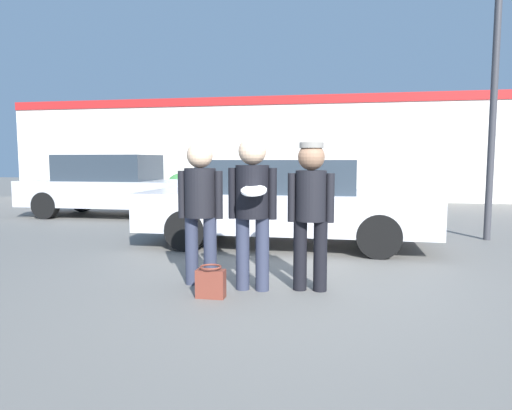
{
  "coord_description": "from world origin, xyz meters",
  "views": [
    {
      "loc": [
        0.59,
        -5.0,
        1.43
      ],
      "look_at": [
        -0.37,
        0.05,
        0.92
      ],
      "focal_mm": 32.0,
      "sensor_mm": 36.0,
      "label": 1
    }
  ],
  "objects_px": {
    "person_left": "(200,201)",
    "parked_car_near": "(284,202)",
    "shrub": "(180,187)",
    "person_right": "(311,203)",
    "handbag": "(211,282)",
    "person_middle_with_frisbee": "(252,200)",
    "parked_car_far": "(112,186)"
  },
  "relations": [
    {
      "from": "person_left",
      "to": "handbag",
      "type": "distance_m",
      "value": 0.97
    },
    {
      "from": "person_left",
      "to": "shrub",
      "type": "distance_m",
      "value": 11.29
    },
    {
      "from": "person_left",
      "to": "shrub",
      "type": "bearing_deg",
      "value": 111.37
    },
    {
      "from": "person_left",
      "to": "parked_car_far",
      "type": "distance_m",
      "value": 7.1
    },
    {
      "from": "person_middle_with_frisbee",
      "to": "parked_car_far",
      "type": "height_order",
      "value": "person_middle_with_frisbee"
    },
    {
      "from": "person_right",
      "to": "parked_car_near",
      "type": "relative_size",
      "value": 0.34
    },
    {
      "from": "person_left",
      "to": "parked_car_near",
      "type": "bearing_deg",
      "value": 76.69
    },
    {
      "from": "parked_car_far",
      "to": "person_right",
      "type": "bearing_deg",
      "value": -46.69
    },
    {
      "from": "person_middle_with_frisbee",
      "to": "handbag",
      "type": "height_order",
      "value": "person_middle_with_frisbee"
    },
    {
      "from": "parked_car_near",
      "to": "handbag",
      "type": "bearing_deg",
      "value": -96.79
    },
    {
      "from": "parked_car_far",
      "to": "shrub",
      "type": "relative_size",
      "value": 4.64
    },
    {
      "from": "parked_car_near",
      "to": "shrub",
      "type": "height_order",
      "value": "parked_car_near"
    },
    {
      "from": "person_left",
      "to": "handbag",
      "type": "bearing_deg",
      "value": -61.81
    },
    {
      "from": "person_left",
      "to": "shrub",
      "type": "height_order",
      "value": "person_left"
    },
    {
      "from": "person_middle_with_frisbee",
      "to": "shrub",
      "type": "relative_size",
      "value": 1.77
    },
    {
      "from": "person_middle_with_frisbee",
      "to": "person_right",
      "type": "relative_size",
      "value": 1.04
    },
    {
      "from": "parked_car_far",
      "to": "person_middle_with_frisbee",
      "type": "bearing_deg",
      "value": -50.69
    },
    {
      "from": "parked_car_near",
      "to": "shrub",
      "type": "bearing_deg",
      "value": 121.01
    },
    {
      "from": "person_middle_with_frisbee",
      "to": "shrub",
      "type": "bearing_deg",
      "value": 114.04
    },
    {
      "from": "person_left",
      "to": "parked_car_near",
      "type": "relative_size",
      "value": 0.34
    },
    {
      "from": "parked_car_near",
      "to": "person_middle_with_frisbee",
      "type": "bearing_deg",
      "value": -89.94
    },
    {
      "from": "person_left",
      "to": "parked_car_far",
      "type": "bearing_deg",
      "value": 125.98
    },
    {
      "from": "person_middle_with_frisbee",
      "to": "parked_car_far",
      "type": "bearing_deg",
      "value": 129.31
    },
    {
      "from": "person_middle_with_frisbee",
      "to": "person_right",
      "type": "xyz_separation_m",
      "value": [
        0.62,
        0.11,
        -0.04
      ]
    },
    {
      "from": "parked_car_far",
      "to": "parked_car_near",
      "type": "bearing_deg",
      "value": -33.01
    },
    {
      "from": "person_right",
      "to": "person_middle_with_frisbee",
      "type": "bearing_deg",
      "value": -170.31
    },
    {
      "from": "person_right",
      "to": "shrub",
      "type": "bearing_deg",
      "value": 117.02
    },
    {
      "from": "person_middle_with_frisbee",
      "to": "person_right",
      "type": "bearing_deg",
      "value": 9.69
    },
    {
      "from": "parked_car_near",
      "to": "person_right",
      "type": "bearing_deg",
      "value": -76.63
    },
    {
      "from": "person_right",
      "to": "shrub",
      "type": "distance_m",
      "value": 11.81
    },
    {
      "from": "person_left",
      "to": "handbag",
      "type": "xyz_separation_m",
      "value": [
        0.25,
        -0.47,
        -0.81
      ]
    },
    {
      "from": "parked_car_far",
      "to": "handbag",
      "type": "relative_size",
      "value": 13.05
    }
  ]
}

